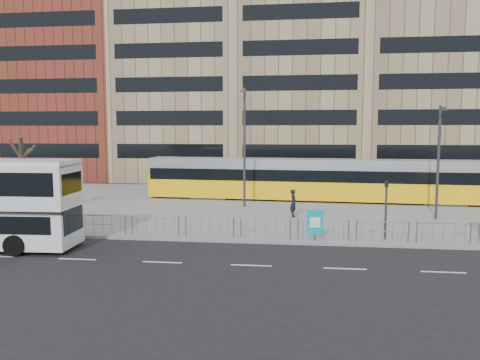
# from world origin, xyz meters

# --- Properties ---
(ground) EXTENTS (120.00, 120.00, 0.00)m
(ground) POSITION_xyz_m (0.00, 0.00, 0.00)
(ground) COLOR black
(ground) RESTS_ON ground
(plaza) EXTENTS (64.00, 24.00, 0.15)m
(plaza) POSITION_xyz_m (0.00, 12.00, 0.07)
(plaza) COLOR gray
(plaza) RESTS_ON ground
(kerb) EXTENTS (64.00, 0.25, 0.17)m
(kerb) POSITION_xyz_m (0.00, 0.05, 0.07)
(kerb) COLOR gray
(kerb) RESTS_ON ground
(building_row) EXTENTS (70.40, 18.40, 31.20)m
(building_row) POSITION_xyz_m (1.55, 34.27, 12.91)
(building_row) COLOR maroon
(building_row) RESTS_ON ground
(pedestrian_barrier) EXTENTS (32.07, 0.07, 1.10)m
(pedestrian_barrier) POSITION_xyz_m (2.00, 0.50, 0.98)
(pedestrian_barrier) COLOR gray
(pedestrian_barrier) RESTS_ON plaza
(road_markings) EXTENTS (62.00, 0.12, 0.01)m
(road_markings) POSITION_xyz_m (1.00, -4.00, 0.01)
(road_markings) COLOR white
(road_markings) RESTS_ON ground
(tram) EXTENTS (28.97, 4.48, 3.40)m
(tram) POSITION_xyz_m (5.92, 14.60, 1.86)
(tram) COLOR yellow
(tram) RESTS_ON plaza
(ad_panel) EXTENTS (0.86, 0.10, 1.61)m
(ad_panel) POSITION_xyz_m (4.88, 0.40, 1.09)
(ad_panel) COLOR #2D2D30
(ad_panel) RESTS_ON plaza
(pedestrian) EXTENTS (0.49, 0.70, 1.83)m
(pedestrian) POSITION_xyz_m (3.70, 7.01, 1.07)
(pedestrian) COLOR black
(pedestrian) RESTS_ON plaza
(traffic_light_west) EXTENTS (0.19, 0.22, 3.10)m
(traffic_light_west) POSITION_xyz_m (-10.17, 0.50, 2.12)
(traffic_light_west) COLOR #2D2D30
(traffic_light_west) RESTS_ON plaza
(traffic_light_east) EXTENTS (0.23, 0.25, 3.10)m
(traffic_light_east) POSITION_xyz_m (8.56, 1.17, 2.12)
(traffic_light_east) COLOR #2D2D30
(traffic_light_east) RESTS_ON plaza
(lamp_post_west) EXTENTS (0.45, 1.04, 8.82)m
(lamp_post_west) POSITION_xyz_m (-0.01, 10.79, 4.94)
(lamp_post_west) COLOR #2D2D30
(lamp_post_west) RESTS_ON plaza
(lamp_post_east) EXTENTS (0.45, 1.04, 7.29)m
(lamp_post_east) POSITION_xyz_m (12.86, 7.32, 4.16)
(lamp_post_east) COLOR #2D2D30
(lamp_post_east) RESTS_ON plaza
(bare_tree) EXTENTS (4.71, 4.71, 7.57)m
(bare_tree) POSITION_xyz_m (-14.29, 5.27, 5.58)
(bare_tree) COLOR #31221B
(bare_tree) RESTS_ON plaza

